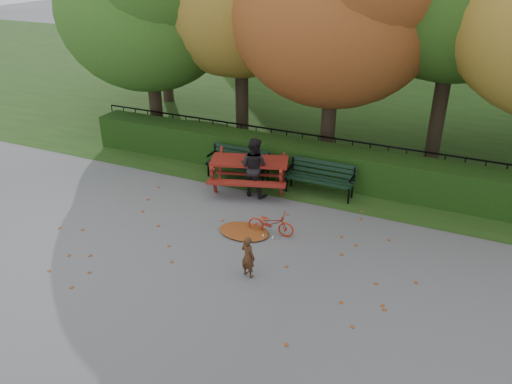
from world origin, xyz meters
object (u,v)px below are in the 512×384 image
at_px(child, 248,257).
at_px(adult, 254,167).
at_px(bench_right, 321,176).
at_px(picnic_table, 249,166).
at_px(bench_left, 239,161).
at_px(bicycle, 271,223).

distance_m(child, adult, 3.65).
bearing_deg(adult, child, 118.13).
xyz_separation_m(bench_right, picnic_table, (-1.81, -0.56, 0.16)).
height_order(child, adult, adult).
distance_m(bench_right, child, 4.15).
height_order(bench_left, child, child).
height_order(bench_left, picnic_table, picnic_table).
bearing_deg(adult, bicycle, 130.84).
distance_m(bench_left, bicycle, 3.20).
height_order(bench_right, bicycle, bench_right).
bearing_deg(bench_left, adult, -44.11).
bearing_deg(bench_right, bicycle, -98.74).
xyz_separation_m(bench_left, child, (2.23, -4.15, -0.07)).
bearing_deg(bench_right, adult, -153.02).
height_order(adult, bicycle, adult).
distance_m(picnic_table, adult, 0.36).
bearing_deg(bicycle, picnic_table, 30.72).
bearing_deg(child, bicycle, -66.00).
bearing_deg(bicycle, bench_right, -14.86).
height_order(bench_left, bicycle, bench_left).
bearing_deg(bench_right, child, -92.29).
xyz_separation_m(child, bicycle, (-0.21, 1.68, -0.17)).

